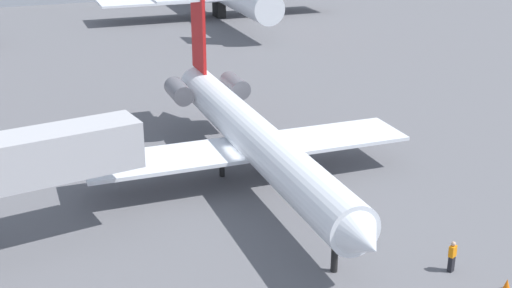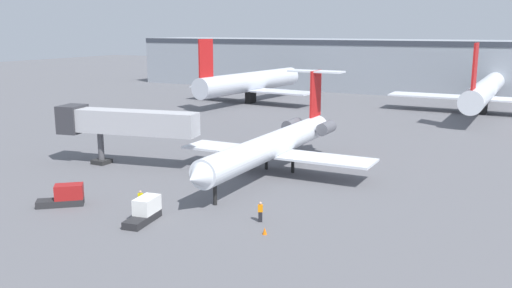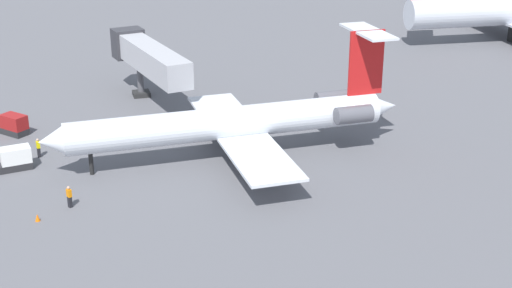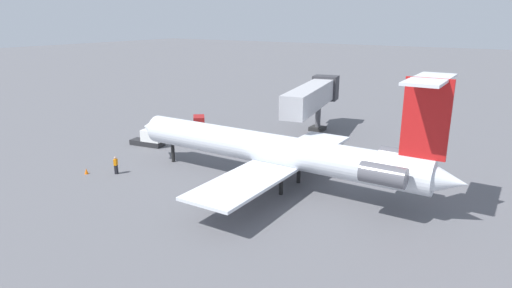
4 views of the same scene
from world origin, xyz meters
TOP-DOWN VIEW (x-y plane):
  - ground_plane at (0.00, 0.00)m, footprint 400.00×400.00m
  - regional_jet at (0.47, 0.67)m, footprint 21.51×31.09m
  - jet_bridge at (-16.72, -4.42)m, footprint 16.87×5.97m
  - ground_crew_marshaller at (6.13, -13.81)m, footprint 0.47×0.41m
  - ground_crew_loader at (-4.48, -15.82)m, footprint 0.45×0.34m
  - baggage_tug_lead at (-2.28, -17.97)m, footprint 2.02×4.17m
  - baggage_tug_trailing at (-11.07, -18.08)m, footprint 3.96×3.66m
  - traffic_cone_near at (7.70, -16.14)m, footprint 0.36×0.36m
  - terminal_building at (0.00, 85.45)m, footprint 153.75×19.47m
  - parked_airliner_west_end at (-29.11, 49.77)m, footprint 28.70×33.87m
  - parked_airliner_west_mid at (15.76, 56.40)m, footprint 33.97×40.44m

SIDE VIEW (x-z plane):
  - ground_plane at x=0.00m, z-range -0.10..0.00m
  - traffic_cone_near at x=7.70m, z-range 0.00..0.55m
  - baggage_tug_lead at x=-2.28m, z-range -0.11..1.79m
  - baggage_tug_trailing at x=-11.07m, z-range -0.11..1.79m
  - ground_crew_marshaller at x=6.13m, z-range 0.01..1.70m
  - ground_crew_loader at x=-4.48m, z-range 0.01..1.70m
  - regional_jet at x=0.47m, z-range -1.83..8.45m
  - parked_airliner_west_mid at x=15.76m, z-range -2.41..10.82m
  - parked_airliner_west_end at x=-29.11m, z-range -2.40..11.05m
  - jet_bridge at x=-16.72m, z-range 1.64..8.31m
  - terminal_building at x=0.00m, z-range 0.02..12.61m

